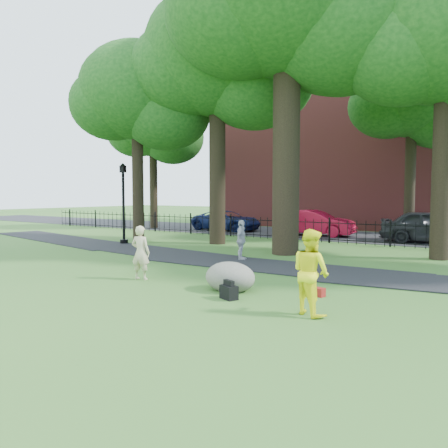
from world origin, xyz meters
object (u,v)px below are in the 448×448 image
Objects in this scene: man at (311,272)px; red_sedan at (315,223)px; woman at (141,253)px; boulder at (230,275)px; big_tree at (292,2)px; lamppost at (123,204)px.

red_sedan is (-6.54, 16.02, -0.13)m from man.
woman is at bearing 179.33° from red_sedan.
red_sedan is (-3.92, 15.07, 0.36)m from boulder.
man is 2.83m from boulder.
big_tree is 3.57× the size of lamppost.
red_sedan is at bearing 105.36° from big_tree.
man is (5.58, -0.69, 0.10)m from woman.
woman reaches higher than red_sedan.
woman is at bearing 19.77° from man.
boulder is 15.58m from red_sedan.
red_sedan is at bearing 104.57° from boulder.
red_sedan is at bearing -41.01° from man.
lamppost reaches higher than woman.
lamppost is 0.87× the size of red_sedan.
big_tree is 10.42× the size of boulder.
big_tree is at bearing -168.89° from red_sedan.
big_tree is 12.98m from man.
woman is 2.99m from boulder.
lamppost is 11.26m from red_sedan.
lamppost reaches higher than boulder.
red_sedan is (-0.96, 15.33, -0.03)m from woman.
man reaches higher than red_sedan.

